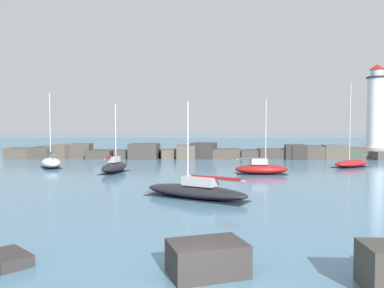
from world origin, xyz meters
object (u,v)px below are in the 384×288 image
object	(u,v)px
lighthouse	(376,117)
sailboat_moored_4	(51,163)
sailboat_moored_2	(261,168)
sailboat_moored_3	(351,163)
sailboat_moored_0	(114,166)
sailboat_moored_1	(196,190)

from	to	relation	value
lighthouse	sailboat_moored_4	size ratio (longest dim) A/B	1.62
sailboat_moored_2	sailboat_moored_3	distance (m)	14.97
sailboat_moored_2	sailboat_moored_4	size ratio (longest dim) A/B	0.87
sailboat_moored_0	sailboat_moored_3	xyz separation A→B (m)	(29.49, 6.52, -0.19)
sailboat_moored_1	sailboat_moored_4	size ratio (longest dim) A/B	0.87
sailboat_moored_2	sailboat_moored_4	world-z (taller)	sailboat_moored_4
sailboat_moored_0	sailboat_moored_1	xyz separation A→B (m)	(9.53, -15.16, -0.14)
sailboat_moored_4	sailboat_moored_1	bearing A→B (deg)	-46.84
sailboat_moored_1	sailboat_moored_2	xyz separation A→B (m)	(7.05, 14.11, 0.07)
lighthouse	sailboat_moored_3	distance (m)	17.48
sailboat_moored_0	sailboat_moored_2	world-z (taller)	sailboat_moored_2
sailboat_moored_1	sailboat_moored_4	distance (m)	27.53
sailboat_moored_0	sailboat_moored_2	size ratio (longest dim) A/B	0.95
sailboat_moored_2	sailboat_moored_4	bearing A→B (deg)	167.00
lighthouse	sailboat_moored_2	distance (m)	31.15
sailboat_moored_0	sailboat_moored_4	size ratio (longest dim) A/B	0.82
lighthouse	sailboat_moored_3	bearing A→B (deg)	-124.52
sailboat_moored_2	sailboat_moored_3	bearing A→B (deg)	30.36
sailboat_moored_1	sailboat_moored_0	bearing A→B (deg)	122.16
sailboat_moored_2	sailboat_moored_3	world-z (taller)	sailboat_moored_3
sailboat_moored_0	sailboat_moored_4	bearing A→B (deg)	152.10
sailboat_moored_0	sailboat_moored_1	distance (m)	17.90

